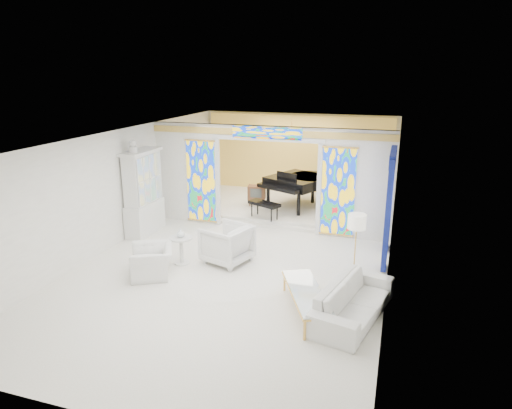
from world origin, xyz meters
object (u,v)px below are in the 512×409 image
(armchair_right, at_px, (227,244))
(grand_piano, at_px, (304,182))
(tv_console, at_px, (257,193))
(armchair_left, at_px, (152,261))
(coffee_table, at_px, (307,293))
(sofa, at_px, (354,301))
(china_cabinet, at_px, (143,193))

(armchair_right, relative_size, grand_piano, 0.32)
(tv_console, bearing_deg, grand_piano, 1.67)
(armchair_left, relative_size, tv_console, 1.57)
(coffee_table, bearing_deg, sofa, 5.54)
(grand_piano, bearing_deg, armchair_right, -76.66)
(sofa, distance_m, coffee_table, 0.88)
(china_cabinet, xyz_separation_m, coffee_table, (5.29, -3.02, -0.76))
(armchair_left, relative_size, armchair_right, 1.01)
(sofa, distance_m, grand_piano, 6.72)
(armchair_left, height_order, sofa, sofa)
(china_cabinet, height_order, armchair_left, china_cabinet)
(armchair_right, relative_size, sofa, 0.44)
(grand_piano, bearing_deg, tv_console, -143.54)
(china_cabinet, xyz_separation_m, grand_piano, (3.88, 3.35, -0.16))
(grand_piano, bearing_deg, china_cabinet, -114.69)
(china_cabinet, height_order, grand_piano, china_cabinet)
(armchair_right, distance_m, coffee_table, 2.92)
(grand_piano, bearing_deg, armchair_left, -86.73)
(china_cabinet, xyz_separation_m, sofa, (6.17, -2.93, -0.83))
(sofa, xyz_separation_m, coffee_table, (-0.87, -0.08, 0.07))
(armchair_left, xyz_separation_m, armchair_right, (1.35, 1.20, 0.13))
(china_cabinet, distance_m, tv_console, 3.89)
(armchair_right, xyz_separation_m, grand_piano, (0.90, 4.59, 0.55))
(china_cabinet, relative_size, armchair_right, 2.65)
(sofa, bearing_deg, armchair_left, 97.56)
(coffee_table, bearing_deg, grand_piano, 102.53)
(armchair_left, height_order, tv_console, tv_console)
(armchair_left, bearing_deg, armchair_right, 103.67)
(sofa, bearing_deg, tv_console, 46.20)
(china_cabinet, bearing_deg, grand_piano, 40.81)
(tv_console, bearing_deg, armchair_right, -92.28)
(armchair_right, height_order, grand_piano, grand_piano)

